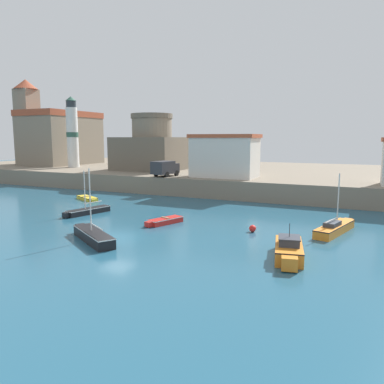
% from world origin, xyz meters
% --- Properties ---
extents(ground_plane, '(200.00, 200.00, 0.00)m').
position_xyz_m(ground_plane, '(0.00, 0.00, 0.00)').
color(ground_plane, '#235670').
extents(quay_seawall, '(120.00, 40.00, 2.50)m').
position_xyz_m(quay_seawall, '(0.00, 40.95, 1.25)').
color(quay_seawall, gray).
rests_on(quay_seawall, ground).
extents(sailboat_black_0, '(6.16, 4.36, 5.68)m').
position_xyz_m(sailboat_black_0, '(-1.03, -1.73, 0.45)').
color(sailboat_black_0, black).
rests_on(sailboat_black_0, ground).
extents(dinghy_red_1, '(2.34, 4.08, 0.60)m').
position_xyz_m(dinghy_red_1, '(1.16, 5.85, 0.29)').
color(dinghy_red_1, red).
rests_on(dinghy_red_1, ground).
extents(motorboat_orange_2, '(2.64, 5.44, 2.41)m').
position_xyz_m(motorboat_orange_2, '(13.62, 0.36, 0.59)').
color(motorboat_orange_2, orange).
rests_on(motorboat_orange_2, ground).
extents(sailboat_orange_3, '(2.95, 6.92, 5.05)m').
position_xyz_m(sailboat_orange_3, '(15.92, 8.91, 0.45)').
color(sailboat_orange_3, orange).
rests_on(sailboat_orange_3, ground).
extents(sailboat_black_4, '(2.34, 5.46, 4.64)m').
position_xyz_m(sailboat_black_4, '(-8.43, 6.39, 0.36)').
color(sailboat_black_4, black).
rests_on(sailboat_black_4, ground).
extents(dinghy_yellow_5, '(4.40, 2.91, 0.50)m').
position_xyz_m(dinghy_yellow_5, '(-14.57, 13.63, 0.24)').
color(dinghy_yellow_5, yellow).
rests_on(dinghy_yellow_5, ground).
extents(mooring_buoy, '(0.60, 0.60, 0.60)m').
position_xyz_m(mooring_buoy, '(9.48, 6.32, 0.30)').
color(mooring_buoy, red).
rests_on(mooring_buoy, ground).
extents(church, '(14.35, 15.57, 17.48)m').
position_xyz_m(church, '(-40.96, 35.68, 8.50)').
color(church, gray).
rests_on(church, quay_seawall).
extents(fortress, '(10.96, 10.96, 9.60)m').
position_xyz_m(fortress, '(-16.00, 32.58, 6.13)').
color(fortress, '#685E4F').
rests_on(fortress, quay_seawall).
extents(lighthouse, '(2.15, 2.15, 13.05)m').
position_xyz_m(lighthouse, '(-32.00, 30.50, 8.84)').
color(lighthouse, silver).
rests_on(lighthouse, quay_seawall).
extents(harbor_shed_mid_row, '(9.25, 5.43, 5.99)m').
position_xyz_m(harbor_shed_mid_row, '(0.00, 25.45, 5.52)').
color(harbor_shed_mid_row, silver).
rests_on(harbor_shed_mid_row, quay_seawall).
extents(truck_on_quay, '(2.70, 4.55, 2.20)m').
position_xyz_m(truck_on_quay, '(-8.06, 22.76, 3.72)').
color(truck_on_quay, '#333338').
rests_on(truck_on_quay, quay_seawall).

